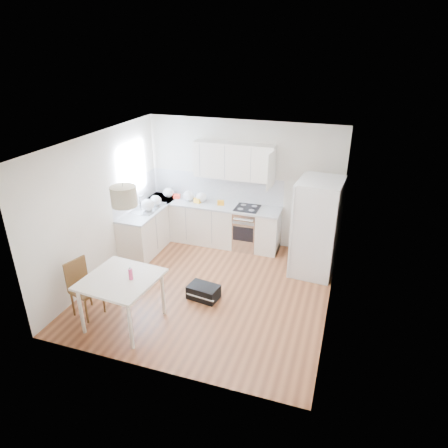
% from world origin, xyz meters
% --- Properties ---
extents(floor, '(4.20, 4.20, 0.00)m').
position_xyz_m(floor, '(0.00, 0.00, 0.00)').
color(floor, brown).
rests_on(floor, ground).
extents(ceiling, '(4.20, 4.20, 0.00)m').
position_xyz_m(ceiling, '(0.00, 0.00, 2.70)').
color(ceiling, white).
rests_on(ceiling, wall_back).
extents(wall_back, '(4.20, 0.00, 4.20)m').
position_xyz_m(wall_back, '(0.00, 2.10, 1.35)').
color(wall_back, beige).
rests_on(wall_back, floor).
extents(wall_left, '(0.00, 4.20, 4.20)m').
position_xyz_m(wall_left, '(-2.10, 0.00, 1.35)').
color(wall_left, beige).
rests_on(wall_left, floor).
extents(wall_right, '(0.00, 4.20, 4.20)m').
position_xyz_m(wall_right, '(2.10, 0.00, 1.35)').
color(wall_right, beige).
rests_on(wall_right, floor).
extents(window_glassblock, '(0.02, 1.00, 1.00)m').
position_xyz_m(window_glassblock, '(-2.09, 1.15, 1.75)').
color(window_glassblock, '#BFE0F9').
rests_on(window_glassblock, wall_left).
extents(cabinets_back, '(3.00, 0.60, 0.88)m').
position_xyz_m(cabinets_back, '(-0.60, 1.80, 0.44)').
color(cabinets_back, white).
rests_on(cabinets_back, floor).
extents(cabinets_left, '(0.60, 1.80, 0.88)m').
position_xyz_m(cabinets_left, '(-1.80, 1.20, 0.44)').
color(cabinets_left, white).
rests_on(cabinets_left, floor).
extents(counter_back, '(3.02, 0.64, 0.04)m').
position_xyz_m(counter_back, '(-0.60, 1.80, 0.90)').
color(counter_back, '#B6B9BB').
rests_on(counter_back, cabinets_back).
extents(counter_left, '(0.64, 1.82, 0.04)m').
position_xyz_m(counter_left, '(-1.80, 1.20, 0.90)').
color(counter_left, '#B6B9BB').
rests_on(counter_left, cabinets_left).
extents(backsplash_back, '(3.00, 0.01, 0.58)m').
position_xyz_m(backsplash_back, '(-0.60, 2.09, 1.21)').
color(backsplash_back, white).
rests_on(backsplash_back, wall_back).
extents(backsplash_left, '(0.01, 1.80, 0.58)m').
position_xyz_m(backsplash_left, '(-2.09, 1.20, 1.21)').
color(backsplash_left, white).
rests_on(backsplash_left, wall_left).
extents(upper_cabinets, '(1.70, 0.32, 0.75)m').
position_xyz_m(upper_cabinets, '(-0.15, 1.94, 1.88)').
color(upper_cabinets, white).
rests_on(upper_cabinets, wall_back).
extents(range_oven, '(0.50, 0.61, 0.88)m').
position_xyz_m(range_oven, '(0.20, 1.80, 0.44)').
color(range_oven, silver).
rests_on(range_oven, floor).
extents(sink, '(0.50, 0.80, 0.16)m').
position_xyz_m(sink, '(-1.80, 1.15, 0.92)').
color(sink, silver).
rests_on(sink, counter_left).
extents(refrigerator, '(0.96, 1.00, 1.86)m').
position_xyz_m(refrigerator, '(1.72, 1.27, 0.93)').
color(refrigerator, white).
rests_on(refrigerator, floor).
extents(dining_table, '(1.15, 1.15, 0.84)m').
position_xyz_m(dining_table, '(-0.94, -1.34, 0.74)').
color(dining_table, beige).
rests_on(dining_table, floor).
extents(dining_chair, '(0.50, 0.50, 0.96)m').
position_xyz_m(dining_chair, '(-1.63, -1.31, 0.48)').
color(dining_chair, '#492F16').
rests_on(dining_chair, floor).
extents(drink_bottle, '(0.07, 0.07, 0.22)m').
position_xyz_m(drink_bottle, '(-0.77, -1.31, 0.95)').
color(drink_bottle, '#E84077').
rests_on(drink_bottle, dining_table).
extents(gym_bag, '(0.57, 0.42, 0.24)m').
position_xyz_m(gym_bag, '(0.00, -0.30, 0.12)').
color(gym_bag, black).
rests_on(gym_bag, floor).
extents(pendant_lamp, '(0.47, 0.47, 0.28)m').
position_xyz_m(pendant_lamp, '(-0.74, -1.30, 2.18)').
color(pendant_lamp, beige).
rests_on(pendant_lamp, ceiling).
extents(grocery_bag_a, '(0.24, 0.21, 0.22)m').
position_xyz_m(grocery_bag_a, '(-1.66, 1.86, 1.03)').
color(grocery_bag_a, white).
rests_on(grocery_bag_a, counter_back).
extents(grocery_bag_b, '(0.25, 0.22, 0.23)m').
position_xyz_m(grocery_bag_b, '(-1.14, 1.81, 1.03)').
color(grocery_bag_b, white).
rests_on(grocery_bag_b, counter_back).
extents(grocery_bag_c, '(0.24, 0.20, 0.22)m').
position_xyz_m(grocery_bag_c, '(-0.85, 1.83, 1.03)').
color(grocery_bag_c, white).
rests_on(grocery_bag_c, counter_back).
extents(grocery_bag_d, '(0.25, 0.21, 0.22)m').
position_xyz_m(grocery_bag_d, '(-1.70, 1.34, 1.03)').
color(grocery_bag_d, white).
rests_on(grocery_bag_d, counter_back).
extents(grocery_bag_e, '(0.28, 0.24, 0.25)m').
position_xyz_m(grocery_bag_e, '(-1.73, 1.03, 1.04)').
color(grocery_bag_e, white).
rests_on(grocery_bag_e, counter_left).
extents(snack_orange, '(0.16, 0.13, 0.10)m').
position_xyz_m(snack_orange, '(-0.39, 1.80, 0.97)').
color(snack_orange, orange).
rests_on(snack_orange, counter_back).
extents(snack_yellow, '(0.17, 0.13, 0.10)m').
position_xyz_m(snack_yellow, '(-0.91, 1.76, 0.97)').
color(snack_yellow, gold).
rests_on(snack_yellow, counter_back).
extents(snack_red, '(0.15, 0.11, 0.10)m').
position_xyz_m(snack_red, '(-1.46, 1.86, 0.97)').
color(snack_red, red).
rests_on(snack_red, counter_back).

